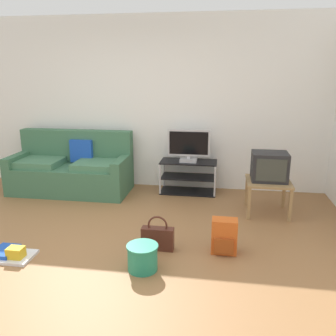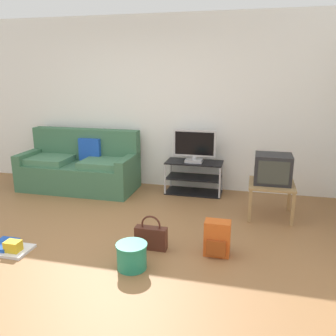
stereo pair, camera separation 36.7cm
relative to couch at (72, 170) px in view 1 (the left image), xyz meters
The scene contains 11 objects.
ground_plane 2.19m from the couch, 63.33° to the right, with size 9.00×9.80×0.02m, color olive.
wall_back 1.49m from the couch, 27.91° to the left, with size 9.00×0.10×2.70m, color white.
couch is the anchor object (origin of this frame).
tv_stand 1.85m from the couch, ahead, with size 0.87×0.42×0.51m.
flat_tv 1.89m from the couch, ahead, with size 0.65×0.22×0.50m.
side_table 3.01m from the couch, ahead, with size 0.57×0.57×0.46m.
crt_tv 3.02m from the couch, ahead, with size 0.46×0.39×0.38m.
backpack 2.93m from the couch, 34.77° to the right, with size 0.26×0.23×0.37m.
handbag 2.42m from the couch, 45.14° to the right, with size 0.35×0.11×0.38m.
cleaning_bucket 2.69m from the couch, 52.55° to the right, with size 0.30×0.30×0.26m.
floor_tray 2.16m from the couch, 83.58° to the right, with size 0.45×0.32×0.14m.
Camera 1 is at (1.37, -3.14, 1.84)m, focal length 37.59 mm.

